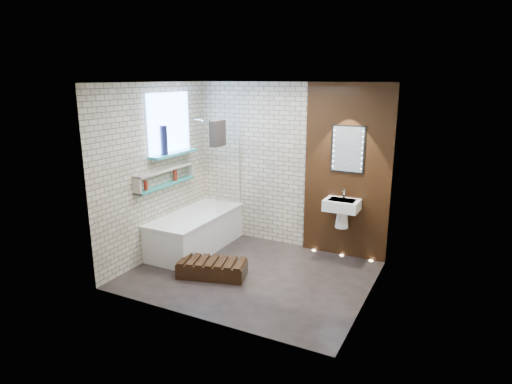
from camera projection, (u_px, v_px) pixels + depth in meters
The scene contains 15 objects.
ground at pixel (251, 274), 6.08m from camera, with size 3.20×3.20×0.00m, color black.
room_shell at pixel (251, 184), 5.75m from camera, with size 3.24×3.20×2.60m.
walnut_panel at pixel (347, 172), 6.43m from camera, with size 1.30×0.06×2.60m, color black.
clerestory_window at pixel (169, 129), 6.58m from camera, with size 0.18×1.00×0.94m.
display_niche at pixel (166, 177), 6.57m from camera, with size 0.14×1.30×0.26m.
bathtub at pixel (196, 231), 6.93m from camera, with size 0.79×1.74×0.70m.
bath_screen at pixel (228, 167), 6.90m from camera, with size 0.01×0.78×1.40m, color white.
towel at pixel (218, 133), 6.50m from camera, with size 0.11×0.30×0.39m, color black.
shower_head at pixel (206, 120), 6.96m from camera, with size 0.18×0.18×0.02m, color silver.
washbasin at pixel (342, 209), 6.39m from camera, with size 0.50×0.36×0.58m.
led_mirror at pixel (348, 149), 6.31m from camera, with size 0.50×0.02×0.70m.
walnut_step at pixel (212, 269), 5.99m from camera, with size 0.92×0.41×0.21m, color black.
niche_bottles at pixel (164, 179), 6.54m from camera, with size 0.07×0.75×0.16m.
sill_vases at pixel (164, 140), 6.38m from camera, with size 0.10×0.10×0.43m.
floor_uplights at pixel (342, 255), 6.70m from camera, with size 0.96×0.06×0.01m.
Camera 1 is at (2.57, -4.96, 2.66)m, focal length 30.52 mm.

